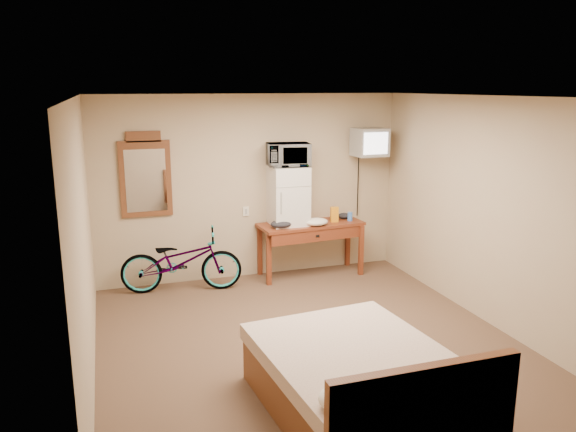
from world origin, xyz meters
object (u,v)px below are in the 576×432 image
object	(u,v)px
desk	(312,231)
crt_television	(370,142)
microwave	(288,155)
wall_mirror	(146,176)
blue_cup	(350,216)
bed	(363,384)
mini_fridge	(288,196)
bicycle	(181,261)

from	to	relation	value
desk	crt_television	bearing A→B (deg)	1.64
microwave	crt_television	distance (m)	1.18
microwave	wall_mirror	world-z (taller)	wall_mirror
blue_cup	bed	xyz separation A→B (m)	(-1.40, -3.37, -0.51)
mini_fridge	crt_television	size ratio (longest dim) A/B	1.39
desk	crt_television	size ratio (longest dim) A/B	2.59
bicycle	bed	world-z (taller)	bed
wall_mirror	bicycle	distance (m)	1.18
wall_mirror	bicycle	world-z (taller)	wall_mirror
crt_television	wall_mirror	bearing A→B (deg)	175.26
blue_cup	desk	bearing A→B (deg)	178.76
desk	bed	bearing A→B (deg)	-103.77
desk	mini_fridge	bearing A→B (deg)	167.80
blue_cup	crt_television	size ratio (longest dim) A/B	0.21
desk	mini_fridge	distance (m)	0.61
desk	wall_mirror	xyz separation A→B (m)	(-2.17, 0.27, 0.84)
microwave	crt_television	bearing A→B (deg)	5.66
microwave	blue_cup	world-z (taller)	microwave
mini_fridge	microwave	world-z (taller)	microwave
desk	microwave	world-z (taller)	microwave
microwave	crt_television	world-z (taller)	crt_television
blue_cup	bed	distance (m)	3.68
mini_fridge	bed	world-z (taller)	mini_fridge
crt_television	mini_fridge	bearing A→B (deg)	177.85
wall_mirror	blue_cup	bearing A→B (deg)	-5.99
crt_television	wall_mirror	distance (m)	3.05
mini_fridge	blue_cup	size ratio (longest dim) A/B	6.54
mini_fridge	microwave	distance (m)	0.55
bicycle	bed	distance (m)	3.47
bed	blue_cup	bearing A→B (deg)	67.46
desk	microwave	distance (m)	1.11
blue_cup	crt_television	bearing A→B (deg)	7.34
blue_cup	crt_television	xyz separation A→B (m)	(0.29, 0.04, 1.03)
crt_television	bicycle	distance (m)	3.02
microwave	wall_mirror	xyz separation A→B (m)	(-1.85, 0.21, -0.22)
mini_fridge	crt_television	distance (m)	1.36
crt_television	blue_cup	bearing A→B (deg)	-172.66
microwave	bicycle	size ratio (longest dim) A/B	0.36
microwave	blue_cup	distance (m)	1.26
crt_television	bed	size ratio (longest dim) A/B	0.29
crt_television	wall_mirror	xyz separation A→B (m)	(-3.02, 0.25, -0.36)
mini_fridge	bed	size ratio (longest dim) A/B	0.40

